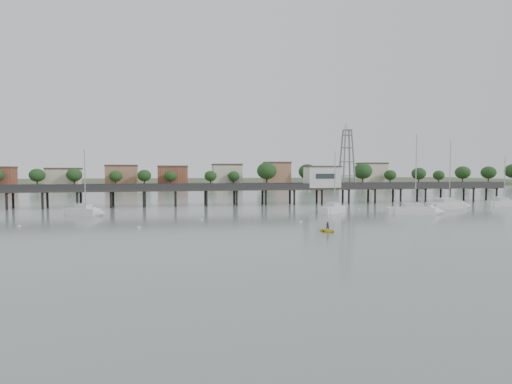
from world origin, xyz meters
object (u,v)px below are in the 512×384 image
lattice_tower (347,159)px  sailboat_e (507,204)px  white_tender (91,211)px  yellow_dinghy (328,232)px  pier (221,189)px  sailboat_b (89,212)px  sailboat_d (422,211)px  sailboat_f (454,205)px  sailboat_c (336,209)px

lattice_tower → sailboat_e: size_ratio=1.28×
white_tender → yellow_dinghy: (35.62, -33.21, -0.40)m
pier → yellow_dinghy: 46.69m
lattice_tower → yellow_dinghy: lattice_tower is taller
sailboat_b → lattice_tower: bearing=45.2°
pier → sailboat_e: size_ratio=12.42×
sailboat_b → yellow_dinghy: size_ratio=4.79×
pier → sailboat_d: sailboat_d is taller
pier → sailboat_f: bearing=-19.8°
pier → yellow_dinghy: size_ratio=56.74×
sailboat_c → white_tender: size_ratio=3.60×
sailboat_d → white_tender: sailboat_d is taller
yellow_dinghy → lattice_tower: bearing=44.1°
lattice_tower → sailboat_b: 61.20m
sailboat_d → white_tender: bearing=178.9°
sailboat_d → sailboat_b: 61.63m
white_tender → lattice_tower: bearing=6.0°
sailboat_e → sailboat_f: bearing=-170.2°
lattice_tower → sailboat_b: bearing=-163.0°
sailboat_c → sailboat_f: size_ratio=0.80×
lattice_tower → sailboat_c: lattice_tower is taller
sailboat_b → pier: bearing=62.1°
lattice_tower → sailboat_e: lattice_tower is taller
sailboat_f → white_tender: 75.61m
pier → sailboat_e: (63.25, -16.22, -3.15)m
sailboat_d → sailboat_b: size_ratio=1.26×
sailboat_e → yellow_dinghy: bearing=-147.1°
sailboat_e → sailboat_f: (-14.48, -1.38, -0.02)m
sailboat_d → sailboat_f: 17.24m
pier → white_tender: 29.62m
lattice_tower → sailboat_c: bearing=-118.1°
sailboat_f → sailboat_e: bearing=5.7°
lattice_tower → sailboat_d: (3.16, -27.50, -10.47)m
sailboat_e → yellow_dinghy: 61.77m
sailboat_b → sailboat_e: size_ratio=1.05×
sailboat_d → white_tender: (-61.33, 15.05, -0.23)m
pier → sailboat_b: sailboat_b is taller
sailboat_b → white_tender: (-0.49, 5.16, -0.24)m
pier → white_tender: (-26.66, -12.45, -3.39)m
lattice_tower → white_tender: size_ratio=4.44×
sailboat_c → white_tender: 47.68m
sailboat_e → white_tender: bearing=-178.0°
lattice_tower → sailboat_f: (17.27, -17.59, -10.47)m
yellow_dinghy → sailboat_e: bearing=8.9°
pier → sailboat_c: 29.41m
sailboat_e → lattice_tower: bearing=157.3°
sailboat_f → yellow_dinghy: sailboat_f is taller
sailboat_f → yellow_dinghy: bearing=-144.5°
sailboat_c → pier: bearing=96.0°
sailboat_b → sailboat_e: sailboat_b is taller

